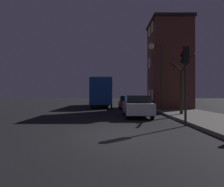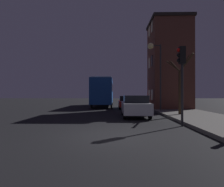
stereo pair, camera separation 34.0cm
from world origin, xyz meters
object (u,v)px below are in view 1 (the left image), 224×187
at_px(car_mid_lane, 127,102).
at_px(car_near_lane, 136,106).
at_px(traffic_light, 184,69).
at_px(bare_tree, 181,85).
at_px(bus, 102,90).
at_px(streetlamp, 155,59).

bearing_deg(car_mid_lane, car_near_lane, -89.21).
bearing_deg(car_mid_lane, traffic_light, -79.10).
bearing_deg(car_near_lane, car_mid_lane, 90.79).
distance_m(bare_tree, car_mid_lane, 7.81).
distance_m(traffic_light, car_near_lane, 4.69).
height_order(bus, car_near_lane, bus).
bearing_deg(traffic_light, car_mid_lane, 100.90).
xyz_separation_m(traffic_light, car_near_lane, (-1.97, 3.66, -2.16)).
relative_size(streetlamp, bus, 0.67).
xyz_separation_m(car_near_lane, car_mid_lane, (-0.10, 7.08, -0.05)).
bearing_deg(streetlamp, traffic_light, -91.52).
bearing_deg(car_near_lane, bare_tree, 4.42).
xyz_separation_m(bare_tree, bus, (-6.41, 10.46, -0.21)).
distance_m(traffic_light, car_mid_lane, 11.16).
xyz_separation_m(bare_tree, car_near_lane, (-3.36, -0.26, -1.55)).
relative_size(streetlamp, bare_tree, 1.39).
bearing_deg(bare_tree, traffic_light, -109.53).
relative_size(streetlamp, car_near_lane, 1.56).
distance_m(streetlamp, car_mid_lane, 6.11).
distance_m(streetlamp, bus, 9.55).
distance_m(car_near_lane, car_mid_lane, 7.08).
height_order(traffic_light, car_mid_lane, traffic_light).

